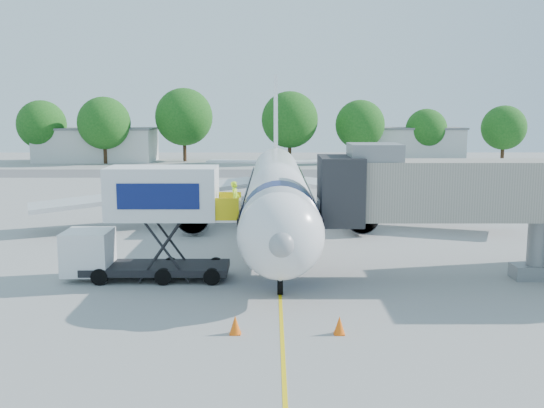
{
  "coord_description": "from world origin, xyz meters",
  "views": [
    {
      "loc": [
        -0.39,
        -35.69,
        8.23
      ],
      "look_at": [
        -0.36,
        -3.76,
        3.2
      ],
      "focal_mm": 40.0,
      "sensor_mm": 36.0,
      "label": 1
    }
  ],
  "objects_px": {
    "jet_bridge": "(446,191)",
    "ground_tug": "(175,364)",
    "aircraft": "(277,189)",
    "catering_hiloader": "(150,223)"
  },
  "relations": [
    {
      "from": "aircraft",
      "to": "ground_tug",
      "type": "xyz_separation_m",
      "value": [
        -3.23,
        -22.95,
        -2.15
      ]
    },
    {
      "from": "aircraft",
      "to": "jet_bridge",
      "type": "bearing_deg",
      "value": -54.3
    },
    {
      "from": "aircraft",
      "to": "jet_bridge",
      "type": "xyz_separation_m",
      "value": [
        7.99,
        -11.12,
        1.39
      ]
    },
    {
      "from": "aircraft",
      "to": "jet_bridge",
      "type": "relative_size",
      "value": 2.71
    },
    {
      "from": "catering_hiloader",
      "to": "ground_tug",
      "type": "distance_m",
      "value": 12.37
    },
    {
      "from": "aircraft",
      "to": "catering_hiloader",
      "type": "bearing_deg",
      "value": -119.4
    },
    {
      "from": "jet_bridge",
      "to": "aircraft",
      "type": "bearing_deg",
      "value": 125.7
    },
    {
      "from": "aircraft",
      "to": "ground_tug",
      "type": "relative_size",
      "value": 9.2
    },
    {
      "from": "jet_bridge",
      "to": "ground_tug",
      "type": "height_order",
      "value": "jet_bridge"
    },
    {
      "from": "jet_bridge",
      "to": "ground_tug",
      "type": "bearing_deg",
      "value": -133.49
    }
  ]
}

